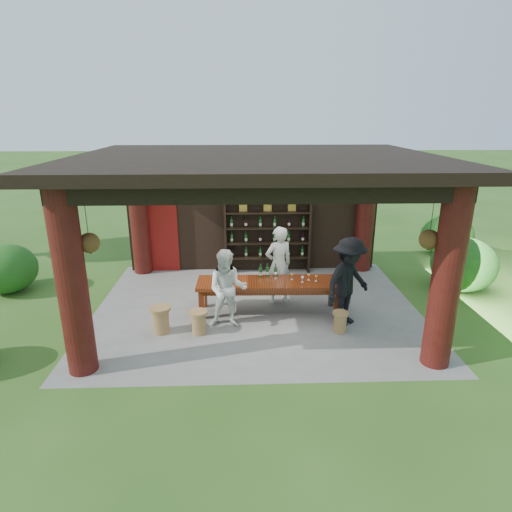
{
  "coord_description": "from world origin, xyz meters",
  "views": [
    {
      "loc": [
        -0.34,
        -9.06,
        4.3
      ],
      "look_at": [
        0.0,
        0.4,
        1.15
      ],
      "focal_mm": 30.0,
      "sensor_mm": 36.0,
      "label": 1
    }
  ],
  "objects_px": {
    "guest_man": "(348,282)",
    "stool_far_left": "(161,319)",
    "stool_near_right": "(340,321)",
    "tasting_table": "(269,286)",
    "stool_near_left": "(199,322)",
    "napkin_basket": "(227,279)",
    "wine_shelf": "(267,236)",
    "host": "(278,265)",
    "guest_woman": "(228,289)"
  },
  "relations": [
    {
      "from": "tasting_table",
      "to": "host",
      "type": "relative_size",
      "value": 1.74
    },
    {
      "from": "host",
      "to": "guest_man",
      "type": "bearing_deg",
      "value": 117.4
    },
    {
      "from": "wine_shelf",
      "to": "stool_near_right",
      "type": "relative_size",
      "value": 5.49
    },
    {
      "from": "guest_man",
      "to": "stool_far_left",
      "type": "bearing_deg",
      "value": 144.89
    },
    {
      "from": "napkin_basket",
      "to": "guest_man",
      "type": "bearing_deg",
      "value": -13.61
    },
    {
      "from": "stool_near_right",
      "to": "napkin_basket",
      "type": "distance_m",
      "value": 2.62
    },
    {
      "from": "stool_far_left",
      "to": "napkin_basket",
      "type": "bearing_deg",
      "value": 33.06
    },
    {
      "from": "tasting_table",
      "to": "napkin_basket",
      "type": "xyz_separation_m",
      "value": [
        -0.94,
        -0.01,
        0.19
      ]
    },
    {
      "from": "stool_near_left",
      "to": "napkin_basket",
      "type": "xyz_separation_m",
      "value": [
        0.56,
        0.94,
        0.56
      ]
    },
    {
      "from": "tasting_table",
      "to": "guest_woman",
      "type": "distance_m",
      "value": 1.15
    },
    {
      "from": "stool_near_left",
      "to": "stool_far_left",
      "type": "xyz_separation_m",
      "value": [
        -0.79,
        0.07,
        0.04
      ]
    },
    {
      "from": "stool_far_left",
      "to": "napkin_basket",
      "type": "distance_m",
      "value": 1.68
    },
    {
      "from": "guest_woman",
      "to": "guest_man",
      "type": "xyz_separation_m",
      "value": [
        2.52,
        0.04,
        0.11
      ]
    },
    {
      "from": "stool_near_left",
      "to": "host",
      "type": "relative_size",
      "value": 0.27
    },
    {
      "from": "stool_near_right",
      "to": "host",
      "type": "relative_size",
      "value": 0.24
    },
    {
      "from": "tasting_table",
      "to": "host",
      "type": "height_order",
      "value": "host"
    },
    {
      "from": "guest_woman",
      "to": "stool_near_right",
      "type": "bearing_deg",
      "value": -4.8
    },
    {
      "from": "stool_far_left",
      "to": "host",
      "type": "distance_m",
      "value": 3.0
    },
    {
      "from": "stool_near_left",
      "to": "stool_far_left",
      "type": "relative_size",
      "value": 0.88
    },
    {
      "from": "guest_man",
      "to": "napkin_basket",
      "type": "distance_m",
      "value": 2.64
    },
    {
      "from": "host",
      "to": "napkin_basket",
      "type": "distance_m",
      "value": 1.34
    },
    {
      "from": "stool_far_left",
      "to": "host",
      "type": "bearing_deg",
      "value": 29.88
    },
    {
      "from": "stool_near_left",
      "to": "stool_near_right",
      "type": "xyz_separation_m",
      "value": [
        2.92,
        -0.03,
        -0.03
      ]
    },
    {
      "from": "tasting_table",
      "to": "guest_woman",
      "type": "xyz_separation_m",
      "value": [
        -0.91,
        -0.67,
        0.22
      ]
    },
    {
      "from": "wine_shelf",
      "to": "host",
      "type": "relative_size",
      "value": 1.29
    },
    {
      "from": "guest_woman",
      "to": "stool_near_left",
      "type": "bearing_deg",
      "value": -151.56
    },
    {
      "from": "stool_near_right",
      "to": "host",
      "type": "bearing_deg",
      "value": 126.57
    },
    {
      "from": "stool_near_left",
      "to": "guest_woman",
      "type": "xyz_separation_m",
      "value": [
        0.59,
        0.28,
        0.59
      ]
    },
    {
      "from": "tasting_table",
      "to": "stool_near_left",
      "type": "height_order",
      "value": "tasting_table"
    },
    {
      "from": "tasting_table",
      "to": "stool_far_left",
      "type": "xyz_separation_m",
      "value": [
        -2.28,
        -0.89,
        -0.33
      ]
    },
    {
      "from": "stool_near_left",
      "to": "napkin_basket",
      "type": "bearing_deg",
      "value": 59.52
    },
    {
      "from": "wine_shelf",
      "to": "tasting_table",
      "type": "xyz_separation_m",
      "value": [
        -0.12,
        -2.64,
        -0.43
      ]
    },
    {
      "from": "wine_shelf",
      "to": "stool_near_right",
      "type": "height_order",
      "value": "wine_shelf"
    },
    {
      "from": "wine_shelf",
      "to": "stool_near_right",
      "type": "distance_m",
      "value": 3.94
    },
    {
      "from": "tasting_table",
      "to": "napkin_basket",
      "type": "height_order",
      "value": "napkin_basket"
    },
    {
      "from": "stool_far_left",
      "to": "host",
      "type": "relative_size",
      "value": 0.3
    },
    {
      "from": "wine_shelf",
      "to": "stool_near_left",
      "type": "xyz_separation_m",
      "value": [
        -1.62,
        -3.6,
        -0.8
      ]
    },
    {
      "from": "stool_near_left",
      "to": "guest_woman",
      "type": "relative_size",
      "value": 0.29
    },
    {
      "from": "stool_near_right",
      "to": "guest_man",
      "type": "xyz_separation_m",
      "value": [
        0.2,
        0.35,
        0.73
      ]
    },
    {
      "from": "guest_woman",
      "to": "napkin_basket",
      "type": "distance_m",
      "value": 0.66
    },
    {
      "from": "stool_near_left",
      "to": "stool_near_right",
      "type": "relative_size",
      "value": 1.13
    },
    {
      "from": "wine_shelf",
      "to": "tasting_table",
      "type": "height_order",
      "value": "wine_shelf"
    },
    {
      "from": "stool_near_right",
      "to": "guest_man",
      "type": "relative_size",
      "value": 0.23
    },
    {
      "from": "host",
      "to": "wine_shelf",
      "type": "bearing_deg",
      "value": -107.15
    },
    {
      "from": "host",
      "to": "guest_woman",
      "type": "height_order",
      "value": "host"
    },
    {
      "from": "stool_near_left",
      "to": "guest_man",
      "type": "relative_size",
      "value": 0.26
    },
    {
      "from": "wine_shelf",
      "to": "guest_man",
      "type": "xyz_separation_m",
      "value": [
        1.5,
        -3.27,
        -0.1
      ]
    },
    {
      "from": "stool_near_left",
      "to": "guest_man",
      "type": "height_order",
      "value": "guest_man"
    },
    {
      "from": "guest_woman",
      "to": "guest_man",
      "type": "distance_m",
      "value": 2.53
    },
    {
      "from": "stool_near_right",
      "to": "guest_man",
      "type": "height_order",
      "value": "guest_man"
    }
  ]
}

